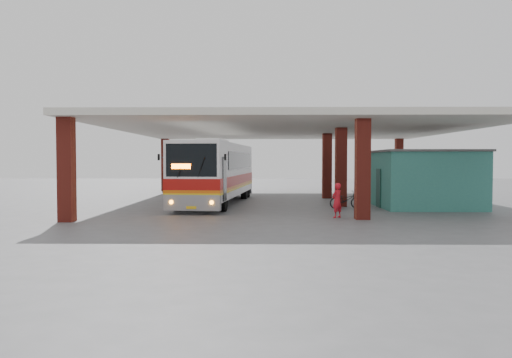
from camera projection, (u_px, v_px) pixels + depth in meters
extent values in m
plane|color=#515154|center=(289.00, 212.00, 24.69)|extent=(90.00, 90.00, 0.00)
cube|color=maroon|center=(362.00, 169.00, 21.57)|extent=(0.60, 0.60, 4.35)
cube|color=maroon|center=(341.00, 167.00, 27.57)|extent=(0.60, 0.60, 4.35)
cube|color=maroon|center=(327.00, 166.00, 33.56)|extent=(0.60, 0.60, 4.35)
cube|color=maroon|center=(67.00, 170.00, 20.75)|extent=(0.60, 0.60, 4.35)
cube|color=maroon|center=(165.00, 165.00, 41.73)|extent=(0.60, 0.60, 4.35)
cube|color=maroon|center=(399.00, 165.00, 41.46)|extent=(0.60, 0.60, 4.35)
cube|color=beige|center=(292.00, 129.00, 31.01)|extent=(21.00, 23.00, 0.30)
cube|color=#2F776E|center=(417.00, 179.00, 28.53)|extent=(5.00, 8.00, 3.00)
cube|color=#4E4E4E|center=(417.00, 152.00, 28.47)|extent=(5.20, 8.20, 0.12)
cube|color=#153B33|center=(379.00, 188.00, 27.08)|extent=(0.08, 0.95, 2.10)
cube|color=black|center=(367.00, 173.00, 30.05)|extent=(0.08, 1.20, 1.00)
cube|color=black|center=(367.00, 173.00, 30.05)|extent=(0.04, 1.30, 1.10)
cube|color=white|center=(217.00, 169.00, 29.36)|extent=(3.83, 12.92, 2.97)
cube|color=white|center=(213.00, 142.00, 28.25)|extent=(1.56, 3.29, 0.27)
cube|color=gray|center=(192.00, 203.00, 23.28)|extent=(2.70, 0.67, 0.74)
cube|color=#A90F0B|center=(217.00, 179.00, 29.38)|extent=(3.87, 12.92, 0.53)
cube|color=#DD620C|center=(217.00, 185.00, 29.40)|extent=(3.87, 12.92, 0.14)
cube|color=yellow|center=(217.00, 187.00, 29.40)|extent=(3.87, 12.92, 0.11)
cube|color=black|center=(191.00, 160.00, 23.06)|extent=(2.40, 0.32, 1.54)
cube|color=black|center=(198.00, 160.00, 30.33)|extent=(0.94, 9.51, 0.95)
cube|color=black|center=(241.00, 160.00, 30.04)|extent=(0.94, 9.51, 0.95)
cube|color=#FF5905|center=(181.00, 166.00, 23.06)|extent=(0.90, 0.13, 0.23)
sphere|color=orange|center=(171.00, 202.00, 23.16)|extent=(0.19, 0.19, 0.19)
sphere|color=orange|center=(212.00, 202.00, 22.96)|extent=(0.19, 0.19, 0.19)
cube|color=yellow|center=(191.00, 208.00, 23.06)|extent=(0.48, 0.07, 0.13)
cylinder|color=black|center=(178.00, 201.00, 25.12)|extent=(0.44, 1.09, 1.06)
cylinder|color=black|center=(223.00, 201.00, 24.87)|extent=(0.44, 1.09, 1.06)
cylinder|color=black|center=(210.00, 191.00, 33.23)|extent=(0.44, 1.09, 1.06)
cylinder|color=black|center=(244.00, 191.00, 32.98)|extent=(0.44, 1.09, 1.06)
cylinder|color=black|center=(214.00, 189.00, 34.60)|extent=(0.44, 1.09, 1.06)
cylinder|color=black|center=(247.00, 190.00, 34.35)|extent=(0.44, 1.09, 1.06)
imported|color=black|center=(346.00, 200.00, 26.39)|extent=(1.87, 0.99, 0.93)
imported|color=red|center=(337.00, 200.00, 22.18)|extent=(0.67, 0.65, 1.54)
cube|color=red|center=(359.00, 199.00, 29.92)|extent=(0.57, 0.57, 0.06)
cube|color=red|center=(362.00, 194.00, 29.99)|extent=(0.22, 0.42, 0.62)
cylinder|color=black|center=(359.00, 201.00, 29.70)|extent=(0.03, 0.03, 0.21)
cylinder|color=black|center=(364.00, 201.00, 29.84)|extent=(0.03, 0.03, 0.21)
cylinder|color=black|center=(355.00, 201.00, 30.02)|extent=(0.03, 0.03, 0.21)
cylinder|color=black|center=(360.00, 201.00, 30.16)|extent=(0.03, 0.03, 0.21)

